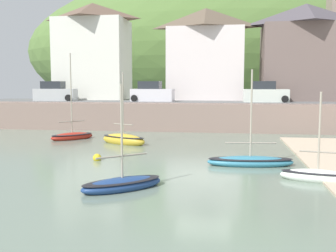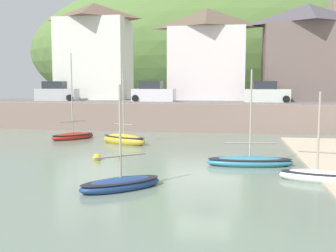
{
  "view_description": "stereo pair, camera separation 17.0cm",
  "coord_description": "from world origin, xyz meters",
  "px_view_note": "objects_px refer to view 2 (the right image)",
  "views": [
    {
      "loc": [
        0.98,
        -18.04,
        4.19
      ],
      "look_at": [
        -2.48,
        5.71,
        1.61
      ],
      "focal_mm": 43.1,
      "sensor_mm": 36.0,
      "label": 1
    },
    {
      "loc": [
        1.15,
        -18.02,
        4.19
      ],
      "look_at": [
        -2.48,
        5.71,
        1.61
      ],
      "focal_mm": 43.1,
      "sensor_mm": 36.0,
      "label": 2
    }
  ],
  "objects_px": {
    "waterfront_building_left": "(95,51)",
    "mooring_buoy": "(97,158)",
    "waterfront_building_right": "(307,52)",
    "motorboat_with_cabin": "(250,161)",
    "sailboat_nearest_shore": "(121,184)",
    "sailboat_blue_trim": "(317,176)",
    "sailboat_tall_mast": "(124,139)",
    "parked_car_by_wall": "(153,93)",
    "waterfront_building_centre": "(207,54)",
    "dinghy_open_wooden": "(73,136)",
    "parked_car_near_slipway": "(56,93)",
    "parked_car_end_of_row": "(266,93)"
  },
  "relations": [
    {
      "from": "waterfront_building_left",
      "to": "mooring_buoy",
      "type": "relative_size",
      "value": 22.84
    },
    {
      "from": "waterfront_building_left",
      "to": "mooring_buoy",
      "type": "bearing_deg",
      "value": -71.06
    },
    {
      "from": "waterfront_building_right",
      "to": "motorboat_with_cabin",
      "type": "height_order",
      "value": "waterfront_building_right"
    },
    {
      "from": "sailboat_nearest_shore",
      "to": "sailboat_blue_trim",
      "type": "bearing_deg",
      "value": -23.07
    },
    {
      "from": "sailboat_tall_mast",
      "to": "mooring_buoy",
      "type": "bearing_deg",
      "value": -62.18
    },
    {
      "from": "motorboat_with_cabin",
      "to": "parked_car_by_wall",
      "type": "distance_m",
      "value": 20.21
    },
    {
      "from": "waterfront_building_left",
      "to": "waterfront_building_centre",
      "type": "xyz_separation_m",
      "value": [
        12.34,
        0.0,
        -0.42
      ]
    },
    {
      "from": "waterfront_building_left",
      "to": "dinghy_open_wooden",
      "type": "height_order",
      "value": "waterfront_building_left"
    },
    {
      "from": "waterfront_building_right",
      "to": "mooring_buoy",
      "type": "xyz_separation_m",
      "value": [
        -14.76,
        -22.49,
        -7.21
      ]
    },
    {
      "from": "waterfront_building_left",
      "to": "waterfront_building_centre",
      "type": "relative_size",
      "value": 1.09
    },
    {
      "from": "waterfront_building_right",
      "to": "sailboat_nearest_shore",
      "type": "xyz_separation_m",
      "value": [
        -11.89,
        -28.08,
        -7.13
      ]
    },
    {
      "from": "waterfront_building_left",
      "to": "parked_car_by_wall",
      "type": "xyz_separation_m",
      "value": [
        7.4,
        -4.5,
        -4.48
      ]
    },
    {
      "from": "mooring_buoy",
      "to": "parked_car_by_wall",
      "type": "bearing_deg",
      "value": 91.01
    },
    {
      "from": "waterfront_building_right",
      "to": "parked_car_near_slipway",
      "type": "bearing_deg",
      "value": -169.81
    },
    {
      "from": "sailboat_blue_trim",
      "to": "motorboat_with_cabin",
      "type": "xyz_separation_m",
      "value": [
        -2.68,
        2.98,
        -0.02
      ]
    },
    {
      "from": "dinghy_open_wooden",
      "to": "sailboat_tall_mast",
      "type": "bearing_deg",
      "value": -67.87
    },
    {
      "from": "waterfront_building_left",
      "to": "motorboat_with_cabin",
      "type": "distance_m",
      "value": 28.61
    },
    {
      "from": "motorboat_with_cabin",
      "to": "mooring_buoy",
      "type": "height_order",
      "value": "motorboat_with_cabin"
    },
    {
      "from": "waterfront_building_right",
      "to": "parked_car_by_wall",
      "type": "xyz_separation_m",
      "value": [
        -15.08,
        -4.5,
        -4.14
      ]
    },
    {
      "from": "parked_car_by_wall",
      "to": "mooring_buoy",
      "type": "xyz_separation_m",
      "value": [
        0.32,
        -17.99,
        -3.07
      ]
    },
    {
      "from": "sailboat_tall_mast",
      "to": "sailboat_blue_trim",
      "type": "bearing_deg",
      "value": -13.15
    },
    {
      "from": "sailboat_nearest_shore",
      "to": "parked_car_by_wall",
      "type": "bearing_deg",
      "value": 57.24
    },
    {
      "from": "motorboat_with_cabin",
      "to": "parked_car_by_wall",
      "type": "xyz_separation_m",
      "value": [
        -8.46,
        18.11,
        2.99
      ]
    },
    {
      "from": "waterfront_building_left",
      "to": "waterfront_building_right",
      "type": "height_order",
      "value": "waterfront_building_left"
    },
    {
      "from": "dinghy_open_wooden",
      "to": "waterfront_building_centre",
      "type": "bearing_deg",
      "value": 11.44
    },
    {
      "from": "sailboat_nearest_shore",
      "to": "mooring_buoy",
      "type": "xyz_separation_m",
      "value": [
        -2.87,
        5.58,
        -0.08
      ]
    },
    {
      "from": "motorboat_with_cabin",
      "to": "parked_car_end_of_row",
      "type": "relative_size",
      "value": 1.2
    },
    {
      "from": "parked_car_by_wall",
      "to": "parked_car_end_of_row",
      "type": "bearing_deg",
      "value": 2.58
    },
    {
      "from": "sailboat_nearest_shore",
      "to": "parked_car_near_slipway",
      "type": "bearing_deg",
      "value": 78.69
    },
    {
      "from": "waterfront_building_centre",
      "to": "motorboat_with_cabin",
      "type": "bearing_deg",
      "value": -81.14
    },
    {
      "from": "waterfront_building_left",
      "to": "sailboat_blue_trim",
      "type": "relative_size",
      "value": 2.62
    },
    {
      "from": "motorboat_with_cabin",
      "to": "waterfront_building_centre",
      "type": "bearing_deg",
      "value": 93.11
    },
    {
      "from": "parked_car_by_wall",
      "to": "motorboat_with_cabin",
      "type": "bearing_deg",
      "value": -62.37
    },
    {
      "from": "dinghy_open_wooden",
      "to": "parked_car_near_slipway",
      "type": "height_order",
      "value": "dinghy_open_wooden"
    },
    {
      "from": "waterfront_building_centre",
      "to": "parked_car_end_of_row",
      "type": "distance_m",
      "value": 8.42
    },
    {
      "from": "parked_car_by_wall",
      "to": "parked_car_near_slipway",
      "type": "bearing_deg",
      "value": -177.42
    },
    {
      "from": "waterfront_building_centre",
      "to": "waterfront_building_right",
      "type": "height_order",
      "value": "waterfront_building_right"
    },
    {
      "from": "parked_car_end_of_row",
      "to": "waterfront_building_right",
      "type": "bearing_deg",
      "value": 43.59
    },
    {
      "from": "waterfront_building_left",
      "to": "parked_car_end_of_row",
      "type": "relative_size",
      "value": 2.5
    },
    {
      "from": "sailboat_nearest_shore",
      "to": "waterfront_building_left",
      "type": "bearing_deg",
      "value": 70.19
    },
    {
      "from": "parked_car_near_slipway",
      "to": "parked_car_end_of_row",
      "type": "xyz_separation_m",
      "value": [
        20.74,
        0.0,
        0.0
      ]
    },
    {
      "from": "parked_car_near_slipway",
      "to": "parked_car_end_of_row",
      "type": "distance_m",
      "value": 20.74
    },
    {
      "from": "sailboat_nearest_shore",
      "to": "waterfront_building_right",
      "type": "bearing_deg",
      "value": 26.58
    },
    {
      "from": "waterfront_building_left",
      "to": "dinghy_open_wooden",
      "type": "distance_m",
      "value": 16.84
    },
    {
      "from": "sailboat_blue_trim",
      "to": "parked_car_near_slipway",
      "type": "height_order",
      "value": "parked_car_near_slipway"
    },
    {
      "from": "parked_car_near_slipway",
      "to": "mooring_buoy",
      "type": "bearing_deg",
      "value": -63.4
    },
    {
      "from": "parked_car_end_of_row",
      "to": "parked_car_near_slipway",
      "type": "bearing_deg",
      "value": 177.28
    },
    {
      "from": "waterfront_building_left",
      "to": "parked_car_near_slipway",
      "type": "relative_size",
      "value": 2.49
    },
    {
      "from": "parked_car_end_of_row",
      "to": "dinghy_open_wooden",
      "type": "bearing_deg",
      "value": -148.26
    },
    {
      "from": "waterfront_building_left",
      "to": "mooring_buoy",
      "type": "height_order",
      "value": "waterfront_building_left"
    }
  ]
}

